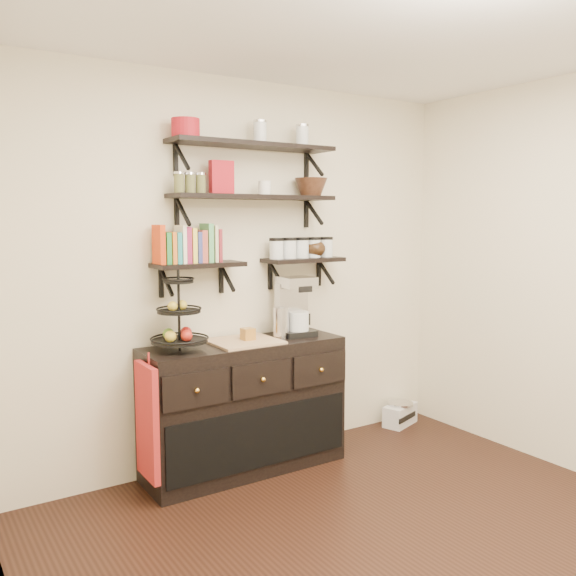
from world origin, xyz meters
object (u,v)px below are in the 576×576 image
(fruit_stand, at_px, (179,322))
(radio, at_px, (400,414))
(sideboard, at_px, (244,406))
(coffee_maker, at_px, (295,307))

(fruit_stand, height_order, radio, fruit_stand)
(sideboard, distance_m, fruit_stand, 0.78)
(radio, bearing_deg, fruit_stand, 163.44)
(radio, bearing_deg, sideboard, 164.32)
(coffee_maker, bearing_deg, radio, 8.33)
(sideboard, xyz_separation_m, radio, (1.55, 0.09, -0.36))
(fruit_stand, distance_m, radio, 2.24)
(coffee_maker, relative_size, radio, 1.18)
(fruit_stand, height_order, coffee_maker, fruit_stand)
(sideboard, distance_m, coffee_maker, 0.78)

